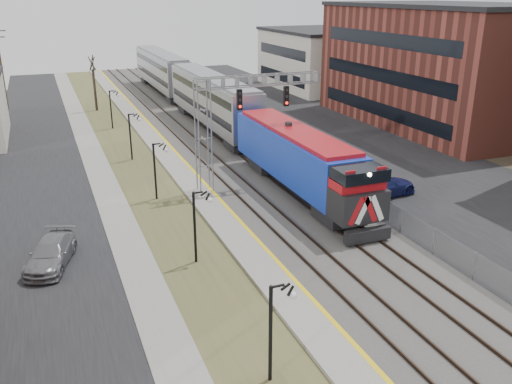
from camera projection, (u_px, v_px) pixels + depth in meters
street_west at (39, 181)px, 40.95m from camera, size 7.00×120.00×0.04m
sidewalk at (100, 174)px, 42.50m from camera, size 2.00×120.00×0.08m
grass_median at (139, 170)px, 43.55m from camera, size 4.00×120.00×0.06m
platform at (175, 165)px, 44.55m from camera, size 2.00×120.00×0.24m
ballast_bed at (232, 158)px, 46.29m from camera, size 8.00×120.00×0.20m
parking_lot at (354, 145)px, 50.48m from camera, size 16.00×120.00×0.04m
platform_edge at (185, 162)px, 44.81m from camera, size 0.24×120.00×0.01m
track_near at (210, 159)px, 45.54m from camera, size 1.58×120.00×0.15m
track_far at (249, 155)px, 46.75m from camera, size 1.58×120.00×0.15m
train at (201, 97)px, 58.24m from camera, size 3.00×63.05×5.33m
signal_gantry at (227, 114)px, 37.31m from camera, size 9.00×1.07×8.15m
lampposts at (193, 226)px, 28.30m from camera, size 0.14×62.14×4.00m
fence at (277, 146)px, 47.50m from camera, size 0.04×120.00×1.60m
buildings_east at (512, 75)px, 49.80m from camera, size 16.00×76.00×15.00m
bare_trees at (18, 136)px, 43.02m from camera, size 12.30×42.30×5.95m
car_lot_d at (381, 186)px, 37.78m from camera, size 5.46×2.73×1.52m
car_lot_e at (304, 146)px, 47.82m from camera, size 4.19×1.69×1.43m
car_street_b at (51, 254)px, 28.23m from camera, size 3.22×5.02×1.35m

